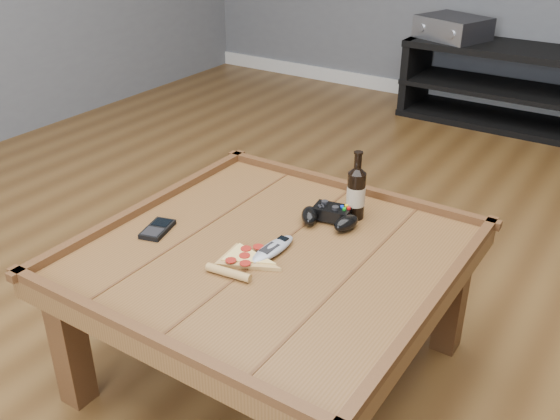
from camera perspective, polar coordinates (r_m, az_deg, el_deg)
The scene contains 10 objects.
ground at distance 2.06m, azimuth -0.73°, elevation -14.46°, with size 6.00×6.00×0.00m, color #4D3116.
baseboard at distance 4.54m, azimuth 21.13°, elevation 8.70°, with size 5.00×0.02×0.10m, color silver.
coffee_table at distance 1.83m, azimuth -0.80°, elevation -5.32°, with size 1.03×1.03×0.48m.
media_console at distance 4.26m, azimuth 20.77°, elevation 10.38°, with size 1.40×0.45×0.50m.
beer_bottle at distance 1.94m, azimuth 6.97°, elevation 1.69°, with size 0.06×0.06×0.22m.
game_controller at distance 1.93m, azimuth 4.56°, elevation -0.57°, with size 0.20×0.15×0.05m.
pizza_slice at distance 1.74m, azimuth -3.46°, elevation -4.63°, with size 0.17×0.25×0.02m.
smartphone at distance 1.92m, azimuth -11.14°, elevation -1.72°, with size 0.10×0.13×0.02m.
remote_control at distance 1.78m, azimuth -0.67°, elevation -3.58°, with size 0.07×0.18×0.03m.
av_receiver at distance 4.30m, azimuth 15.52°, elevation 15.77°, with size 0.49×0.45×0.14m.
Camera 1 is at (0.86, -1.27, 1.38)m, focal length 40.00 mm.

